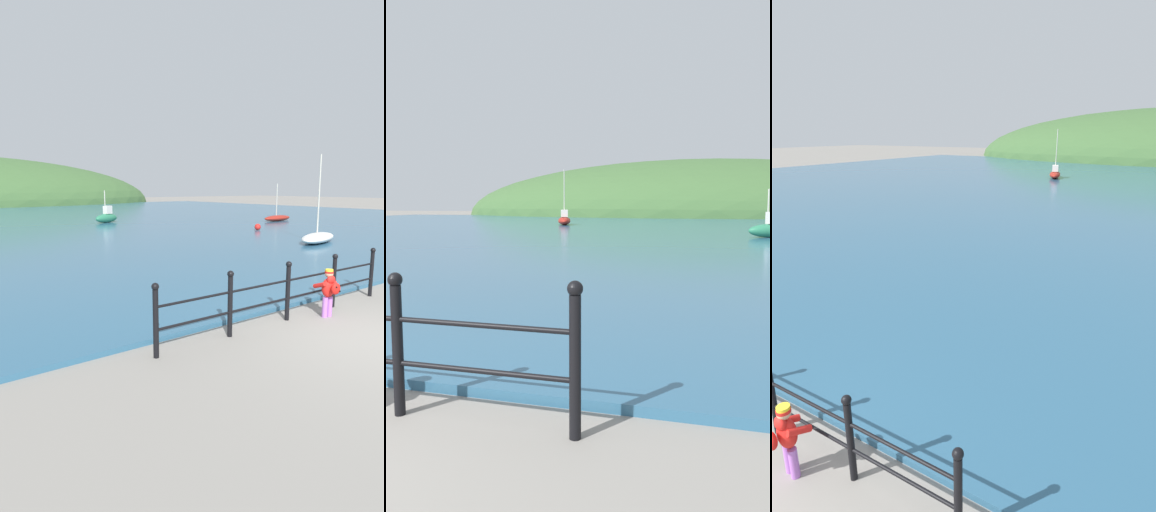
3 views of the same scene
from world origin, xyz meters
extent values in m
plane|color=gray|center=(0.00, 0.00, 0.00)|extent=(200.00, 200.00, 0.00)
cube|color=#2D5B7A|center=(0.00, 32.00, 0.05)|extent=(80.00, 60.00, 0.10)
cylinder|color=black|center=(-3.60, 1.50, 0.55)|extent=(0.09, 0.09, 1.10)
sphere|color=black|center=(-3.60, 1.50, 1.15)|extent=(0.12, 0.12, 0.12)
cylinder|color=black|center=(-2.06, 1.50, 0.55)|extent=(0.09, 0.09, 1.10)
sphere|color=black|center=(-2.06, 1.50, 1.15)|extent=(0.12, 0.12, 0.12)
cylinder|color=black|center=(-0.53, 1.50, 0.55)|extent=(0.09, 0.09, 1.10)
sphere|color=black|center=(-0.53, 1.50, 1.15)|extent=(0.12, 0.12, 0.12)
cylinder|color=black|center=(1.01, 1.50, 0.55)|extent=(0.09, 0.09, 1.10)
sphere|color=black|center=(1.01, 1.50, 1.15)|extent=(0.12, 0.12, 0.12)
cylinder|color=black|center=(2.54, 1.50, 0.55)|extent=(0.09, 0.09, 1.10)
sphere|color=black|center=(2.54, 1.50, 1.15)|extent=(0.12, 0.12, 0.12)
cylinder|color=black|center=(-0.53, 1.50, 0.82)|extent=(6.15, 0.04, 0.04)
cylinder|color=black|center=(-0.53, 1.50, 0.45)|extent=(6.15, 0.04, 0.04)
cylinder|color=#AD66C6|center=(0.24, 1.16, 0.21)|extent=(0.11, 0.11, 0.42)
cylinder|color=#AD66C6|center=(0.37, 1.14, 0.21)|extent=(0.11, 0.11, 0.42)
ellipsoid|color=red|center=(0.30, 1.15, 0.62)|extent=(0.33, 0.26, 0.40)
ellipsoid|color=red|center=(0.29, 1.09, 0.80)|extent=(0.22, 0.15, 0.18)
cylinder|color=red|center=(0.16, 1.26, 0.67)|extent=(0.14, 0.32, 0.19)
cylinder|color=red|center=(0.45, 1.21, 0.67)|extent=(0.14, 0.32, 0.19)
sphere|color=tan|center=(0.30, 1.15, 0.92)|extent=(0.17, 0.17, 0.17)
cylinder|color=red|center=(0.30, 1.15, 0.94)|extent=(0.17, 0.17, 0.04)
cylinder|color=yellow|center=(0.30, 1.15, 0.98)|extent=(0.16, 0.16, 0.04)
ellipsoid|color=red|center=(0.27, 0.95, 0.64)|extent=(0.24, 0.16, 0.24)
sphere|color=black|center=(0.21, 0.90, 0.70)|extent=(0.04, 0.04, 0.04)
sphere|color=black|center=(0.31, 0.88, 0.59)|extent=(0.04, 0.04, 0.04)
ellipsoid|color=maroon|center=(17.28, 17.72, 0.32)|extent=(3.15, 1.27, 0.43)
cylinder|color=beige|center=(17.13, 17.70, 1.76)|extent=(0.07, 0.07, 2.45)
ellipsoid|color=silver|center=(9.22, 7.98, 0.32)|extent=(3.48, 2.21, 0.44)
cylinder|color=beige|center=(9.07, 7.92, 2.35)|extent=(0.07, 0.07, 3.61)
ellipsoid|color=#287551|center=(5.76, 24.12, 0.43)|extent=(2.24, 1.47, 0.65)
cube|color=silver|center=(5.91, 24.18, 1.05)|extent=(0.70, 0.59, 0.59)
cylinder|color=beige|center=(5.66, 24.08, 1.61)|extent=(0.07, 0.07, 1.71)
sphere|color=red|center=(10.99, 13.67, 0.29)|extent=(0.39, 0.39, 0.39)
camera|label=1|loc=(-6.65, -3.61, 2.63)|focal=28.00mm
camera|label=2|loc=(3.57, -1.95, 1.77)|focal=35.00mm
camera|label=3|loc=(4.23, -1.11, 4.11)|focal=28.00mm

